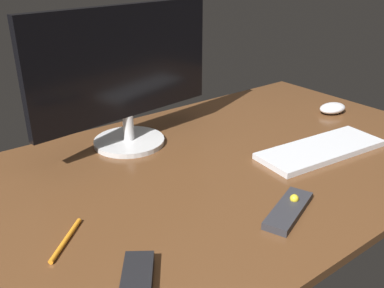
{
  "coord_description": "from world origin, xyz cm",
  "views": [
    {
      "loc": [
        -67.04,
        -73.86,
        52.37
      ],
      "look_at": [
        -7.62,
        3.61,
        8.0
      ],
      "focal_mm": 39.8,
      "sensor_mm": 36.0,
      "label": 1
    }
  ],
  "objects": [
    {
      "name": "monitor",
      "position": [
        -13.64,
        25.29,
        22.64
      ],
      "size": [
        55.81,
        20.07,
        38.25
      ],
      "rotation": [
        0.0,
        0.0,
        0.11
      ],
      "color": "silver",
      "rests_on": "desk"
    },
    {
      "name": "keyboard",
      "position": [
        25.34,
        -11.72,
        2.79
      ],
      "size": [
        38.58,
        17.17,
        1.58
      ],
      "primitive_type": "cube",
      "rotation": [
        0.0,
        0.0,
        -0.1
      ],
      "color": "silver",
      "rests_on": "desk"
    },
    {
      "name": "desk",
      "position": [
        0.0,
        0.0,
        1.0
      ],
      "size": [
        140.0,
        84.0,
        2.0
      ],
      "primitive_type": "cube",
      "color": "brown",
      "rests_on": "ground"
    },
    {
      "name": "media_remote",
      "position": [
        -4.87,
        -26.28,
        2.86
      ],
      "size": [
        17.46,
        10.91,
        2.9
      ],
      "rotation": [
        0.0,
        0.0,
        0.37
      ],
      "color": "#2D2D33",
      "rests_on": "desk"
    },
    {
      "name": "pen",
      "position": [
        -45.96,
        -7.06,
        2.47
      ],
      "size": [
        10.07,
        9.73,
        0.95
      ],
      "primitive_type": "cylinder",
      "rotation": [
        0.0,
        1.57,
        0.77
      ],
      "color": "orange",
      "rests_on": "desk"
    },
    {
      "name": "computer_mouse",
      "position": [
        54.06,
        5.42,
        3.69
      ],
      "size": [
        10.62,
        7.6,
        3.38
      ],
      "primitive_type": "ellipsoid",
      "rotation": [
        0.0,
        0.0,
        -0.08
      ],
      "color": "silver",
      "rests_on": "desk"
    }
  ]
}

